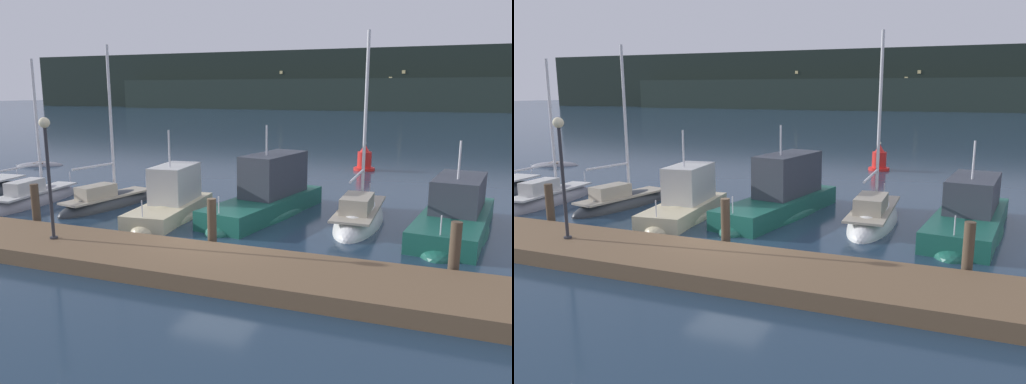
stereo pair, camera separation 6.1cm
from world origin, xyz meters
The scene contains 15 objects.
ground_plane centered at (0.00, 0.00, 0.00)m, with size 400.00×400.00×0.00m, color #1E3347.
dock centered at (0.00, -2.07, 0.23)m, with size 35.79×2.80×0.45m, color brown.
mooring_pile_1 centered at (-6.88, -0.42, 0.85)m, with size 0.28×0.28×1.70m, color #4C3D2D.
mooring_pile_2 centered at (0.00, -0.42, 0.85)m, with size 0.28×0.28×1.71m, color #4C3D2D.
mooring_pile_3 centered at (6.88, -0.42, 0.82)m, with size 0.28×0.28×1.64m, color #4C3D2D.
sailboat_berth_2 centered at (-10.31, 3.02, 0.11)m, with size 1.70×5.35×6.91m.
sailboat_berth_3 centered at (-6.91, 3.57, 0.11)m, with size 2.26×5.22×7.38m.
motorboat_berth_4 centered at (-3.48, 3.06, 0.32)m, with size 2.43×5.51×4.03m.
motorboat_berth_5 centered at (-0.10, 4.77, 0.42)m, with size 3.47×7.66×4.22m.
sailboat_berth_6 centered at (3.61, 4.77, 0.10)m, with size 1.68×5.74×7.81m.
motorboat_berth_7 centered at (6.95, 4.76, 0.30)m, with size 3.26×7.60×3.85m.
channel_buoy centered at (1.77, 17.71, 0.64)m, with size 1.30×1.30×1.78m.
dock_lamppost centered at (-4.55, -2.12, 2.94)m, with size 0.32×0.32×3.69m.
hillside_backdrop centered at (-1.66, 124.93, 7.18)m, with size 240.00×23.00×15.58m.
rowboat_adrift centered at (-18.61, 11.82, 0.00)m, with size 3.04×2.40×0.56m.
Camera 1 is at (6.48, -13.62, 4.89)m, focal length 35.00 mm.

